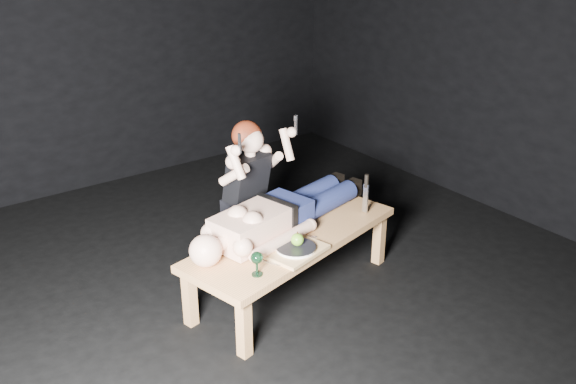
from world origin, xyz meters
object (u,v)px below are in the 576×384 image
object	(u,v)px
table	(292,263)
goblet	(257,264)
kneeling_woman	(241,192)
carving_knife	(366,194)
serving_tray	(296,251)
lying_man	(282,209)

from	to	relation	value
table	goblet	size ratio (longest dim) A/B	10.26
kneeling_woman	carving_knife	world-z (taller)	kneeling_woman
goblet	carving_knife	world-z (taller)	carving_knife
serving_tray	carving_knife	distance (m)	0.79
carving_knife	table	bearing A→B (deg)	162.61
table	carving_knife	bearing A→B (deg)	-17.39
kneeling_woman	table	bearing A→B (deg)	-91.31
table	goblet	bearing A→B (deg)	-161.88
kneeling_woman	serving_tray	distance (m)	0.76
table	lying_man	xyz separation A→B (m)	(0.02, 0.14, 0.36)
serving_tray	goblet	xyz separation A→B (m)	(-0.35, -0.08, 0.07)
table	carving_knife	xyz separation A→B (m)	(0.63, -0.05, 0.38)
carving_knife	goblet	bearing A→B (deg)	179.42
serving_tray	goblet	bearing A→B (deg)	-167.34
kneeling_woman	carving_knife	size ratio (longest dim) A/B	3.89
table	kneeling_woman	bearing A→B (deg)	84.99
table	goblet	distance (m)	0.64
goblet	lying_man	bearing A→B (deg)	40.96
serving_tray	carving_knife	world-z (taller)	carving_knife
lying_man	goblet	distance (m)	0.67
table	kneeling_woman	distance (m)	0.65
kneeling_woman	goblet	distance (m)	0.93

